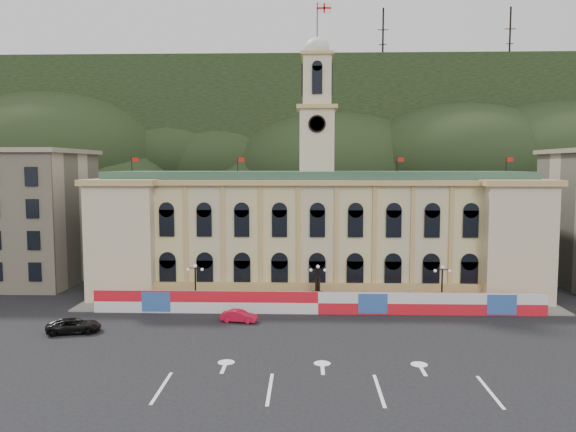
{
  "coord_description": "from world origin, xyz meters",
  "views": [
    {
      "loc": [
        -1.4,
        -45.77,
        16.35
      ],
      "look_at": [
        -3.42,
        18.0,
        10.61
      ],
      "focal_mm": 35.0,
      "sensor_mm": 36.0,
      "label": 1
    }
  ],
  "objects_px": {
    "statue": "(318,297)",
    "black_suv": "(74,326)",
    "red_sedan": "(239,316)",
    "lamp_center": "(318,283)"
  },
  "relations": [
    {
      "from": "statue",
      "to": "black_suv",
      "type": "height_order",
      "value": "statue"
    },
    {
      "from": "red_sedan",
      "to": "black_suv",
      "type": "bearing_deg",
      "value": 115.47
    },
    {
      "from": "red_sedan",
      "to": "black_suv",
      "type": "height_order",
      "value": "black_suv"
    },
    {
      "from": "lamp_center",
      "to": "black_suv",
      "type": "height_order",
      "value": "lamp_center"
    },
    {
      "from": "lamp_center",
      "to": "black_suv",
      "type": "distance_m",
      "value": 26.07
    },
    {
      "from": "lamp_center",
      "to": "red_sedan",
      "type": "bearing_deg",
      "value": -147.17
    },
    {
      "from": "statue",
      "to": "lamp_center",
      "type": "relative_size",
      "value": 0.72
    },
    {
      "from": "black_suv",
      "to": "lamp_center",
      "type": "bearing_deg",
      "value": -81.05
    },
    {
      "from": "statue",
      "to": "red_sedan",
      "type": "relative_size",
      "value": 0.93
    },
    {
      "from": "statue",
      "to": "lamp_center",
      "type": "height_order",
      "value": "lamp_center"
    }
  ]
}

